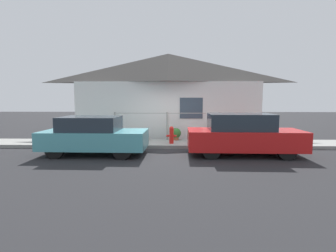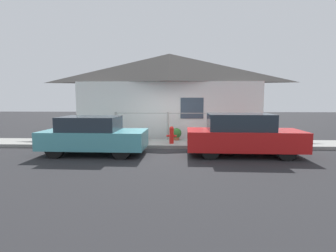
# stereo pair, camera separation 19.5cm
# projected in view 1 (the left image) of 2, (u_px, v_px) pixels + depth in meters

# --- Properties ---
(ground_plane) EXTENTS (60.00, 60.00, 0.00)m
(ground_plane) POSITION_uv_depth(u_px,v_px,m) (166.00, 149.00, 10.57)
(ground_plane) COLOR #262628
(sidewalk) EXTENTS (24.00, 1.66, 0.14)m
(sidewalk) POSITION_uv_depth(u_px,v_px,m) (167.00, 144.00, 11.39)
(sidewalk) COLOR gray
(sidewalk) RESTS_ON ground_plane
(house) EXTENTS (9.48, 2.23, 4.33)m
(house) POSITION_uv_depth(u_px,v_px,m) (168.00, 72.00, 13.46)
(house) COLOR white
(house) RESTS_ON ground_plane
(fence) EXTENTS (4.90, 0.10, 1.27)m
(fence) POSITION_uv_depth(u_px,v_px,m) (167.00, 125.00, 11.99)
(fence) COLOR #999993
(fence) RESTS_ON sidewalk
(car_left) EXTENTS (3.74, 1.75, 1.38)m
(car_left) POSITION_uv_depth(u_px,v_px,m) (94.00, 136.00, 9.44)
(car_left) COLOR teal
(car_left) RESTS_ON ground_plane
(car_right) EXTENTS (4.03, 1.70, 1.49)m
(car_right) POSITION_uv_depth(u_px,v_px,m) (243.00, 135.00, 9.31)
(car_right) COLOR red
(car_right) RESTS_ON ground_plane
(fire_hydrant) EXTENTS (0.43, 0.19, 0.73)m
(fire_hydrant) POSITION_uv_depth(u_px,v_px,m) (171.00, 135.00, 11.01)
(fire_hydrant) COLOR red
(fire_hydrant) RESTS_ON sidewalk
(potted_plant_near_hydrant) EXTENTS (0.46, 0.46, 0.55)m
(potted_plant_near_hydrant) POSITION_uv_depth(u_px,v_px,m) (176.00, 134.00, 11.92)
(potted_plant_near_hydrant) COLOR #9E5638
(potted_plant_near_hydrant) RESTS_ON sidewalk
(potted_plant_by_fence) EXTENTS (0.54, 0.54, 0.64)m
(potted_plant_by_fence) POSITION_uv_depth(u_px,v_px,m) (111.00, 133.00, 11.69)
(potted_plant_by_fence) COLOR #9E5638
(potted_plant_by_fence) RESTS_ON sidewalk
(potted_plant_corner) EXTENTS (0.37, 0.37, 0.48)m
(potted_plant_corner) POSITION_uv_depth(u_px,v_px,m) (230.00, 135.00, 11.85)
(potted_plant_corner) COLOR brown
(potted_plant_corner) RESTS_ON sidewalk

